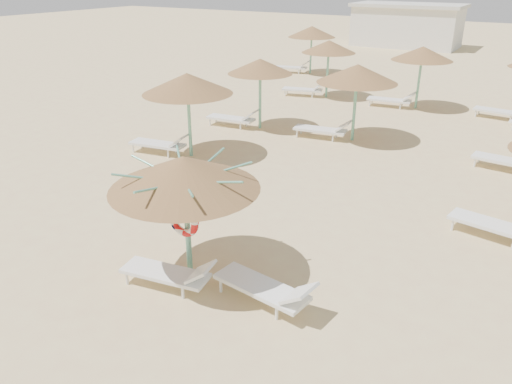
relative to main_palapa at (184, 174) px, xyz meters
The scene contains 6 objects.
ground 2.23m from the main_palapa, 19.52° to the left, with size 120.00×120.00×0.00m, color #D6C082.
main_palapa is the anchor object (origin of this frame).
lounger_main_a 1.96m from the main_palapa, 93.89° to the right, with size 1.95×0.87×0.68m.
lounger_main_b 2.60m from the main_palapa, ahead, with size 2.07×0.86×0.73m.
palapa_field 11.63m from the main_palapa, 82.01° to the left, with size 20.86×18.03×2.73m.
service_hut 35.57m from the main_palapa, 99.20° to the left, with size 8.40×4.40×3.25m.
Camera 1 is at (5.25, -6.73, 5.65)m, focal length 35.00 mm.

